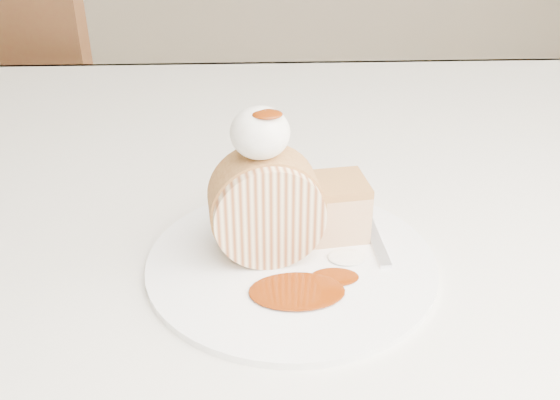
{
  "coord_description": "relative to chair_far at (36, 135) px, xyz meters",
  "views": [
    {
      "loc": [
        0.03,
        -0.44,
        1.09
      ],
      "look_at": [
        0.04,
        0.04,
        0.81
      ],
      "focal_mm": 40.0,
      "sensor_mm": 36.0,
      "label": 1
    }
  ],
  "objects": [
    {
      "name": "caramel_drizzle",
      "position": [
        0.51,
        -0.86,
        0.39
      ],
      "size": [
        0.03,
        0.02,
        0.01
      ],
      "primitive_type": "ellipsoid",
      "color": "#642104",
      "rests_on": "whipped_cream"
    },
    {
      "name": "chair_far",
      "position": [
        0.0,
        0.0,
        0.0
      ],
      "size": [
        0.5,
        0.5,
        0.89
      ],
      "rotation": [
        0.0,
        0.0,
        2.93
      ],
      "color": "brown",
      "rests_on": "ground"
    },
    {
      "name": "fork",
      "position": [
        0.62,
        -0.82,
        0.25
      ],
      "size": [
        0.03,
        0.16,
        0.0
      ],
      "primitive_type": "cube",
      "rotation": [
        0.0,
        0.0,
        0.05
      ],
      "color": "silver",
      "rests_on": "plate"
    },
    {
      "name": "roulade_slice",
      "position": [
        0.51,
        -0.85,
        0.3
      ],
      "size": [
        0.1,
        0.07,
        0.1
      ],
      "primitive_type": "cylinder",
      "rotation": [
        1.57,
        0.0,
        0.12
      ],
      "color": "beige",
      "rests_on": "plate"
    },
    {
      "name": "table",
      "position": [
        0.48,
        -0.69,
        0.15
      ],
      "size": [
        1.4,
        0.9,
        0.75
      ],
      "color": "beige",
      "rests_on": "ground"
    },
    {
      "name": "whipped_cream",
      "position": [
        0.51,
        -0.85,
        0.37
      ],
      "size": [
        0.05,
        0.05,
        0.05
      ],
      "primitive_type": "ellipsoid",
      "color": "white",
      "rests_on": "roulade_slice"
    },
    {
      "name": "plate",
      "position": [
        0.53,
        -0.86,
        0.25
      ],
      "size": [
        0.3,
        0.3,
        0.01
      ],
      "primitive_type": "cylinder",
      "rotation": [
        0.0,
        0.0,
        0.14
      ],
      "color": "white",
      "rests_on": "table"
    },
    {
      "name": "cake_chunk",
      "position": [
        0.58,
        -0.82,
        0.27
      ],
      "size": [
        0.07,
        0.06,
        0.05
      ],
      "primitive_type": "cube",
      "rotation": [
        0.0,
        0.0,
        0.14
      ],
      "color": "#A9793F",
      "rests_on": "plate"
    },
    {
      "name": "caramel_pool",
      "position": [
        0.54,
        -0.91,
        0.25
      ],
      "size": [
        0.09,
        0.06,
        0.0
      ],
      "primitive_type": null,
      "rotation": [
        0.0,
        0.0,
        0.14
      ],
      "color": "#642104",
      "rests_on": "plate"
    }
  ]
}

